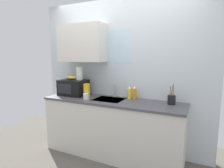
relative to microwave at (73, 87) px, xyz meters
name	(u,v)px	position (x,y,z in m)	size (l,w,h in m)	color
kitchen_wall_assembly	(114,69)	(0.66, 0.26, 0.32)	(2.98, 0.42, 2.50)	silver
counter_unit	(112,127)	(0.77, -0.05, -0.58)	(2.21, 0.63, 0.90)	silver
sink_faucet	(115,91)	(0.70, 0.19, -0.03)	(0.03, 0.03, 0.20)	#B2B5BA
microwave	(73,87)	(0.00, 0.00, 0.00)	(0.46, 0.35, 0.27)	black
banana_bunch	(71,78)	(-0.05, 0.00, 0.17)	(0.20, 0.11, 0.07)	gold
paper_towel_roll	(80,73)	(0.10, 0.05, 0.24)	(0.11, 0.11, 0.22)	white
dish_soap_bottle_yellow	(129,93)	(0.98, 0.15, -0.04)	(0.06, 0.06, 0.20)	yellow
dish_soap_bottle_orange	(134,93)	(1.06, 0.17, -0.04)	(0.06, 0.06, 0.21)	orange
cereal_canister	(87,91)	(0.34, -0.10, -0.02)	(0.10, 0.10, 0.23)	gold
mug_white	(86,96)	(0.38, -0.19, -0.09)	(0.08, 0.08, 0.10)	white
utensil_crock	(172,99)	(1.64, 0.07, -0.06)	(0.11, 0.11, 0.29)	black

